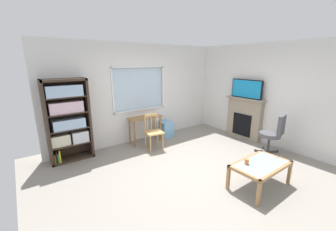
{
  "coord_description": "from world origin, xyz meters",
  "views": [
    {
      "loc": [
        -2.79,
        -2.76,
        2.18
      ],
      "look_at": [
        -0.2,
        0.74,
        1.05
      ],
      "focal_mm": 22.21,
      "sensor_mm": 36.0,
      "label": 1
    }
  ],
  "objects_px": {
    "desk_under_window": "(145,122)",
    "coffee_table": "(260,167)",
    "fireplace": "(244,118)",
    "office_chair": "(274,133)",
    "tv": "(246,89)",
    "sippy_cup": "(247,162)",
    "bookshelf": "(67,118)",
    "plastic_drawer_unit": "(166,129)",
    "wooden_chair": "(153,131)"
  },
  "relations": [
    {
      "from": "coffee_table",
      "to": "plastic_drawer_unit",
      "type": "bearing_deg",
      "value": 86.68
    },
    {
      "from": "tv",
      "to": "office_chair",
      "type": "xyz_separation_m",
      "value": [
        -0.42,
        -1.1,
        -0.89
      ]
    },
    {
      "from": "fireplace",
      "to": "coffee_table",
      "type": "xyz_separation_m",
      "value": [
        -1.94,
        -1.65,
        -0.21
      ]
    },
    {
      "from": "bookshelf",
      "to": "sippy_cup",
      "type": "xyz_separation_m",
      "value": [
        2.22,
        -3.03,
        -0.48
      ]
    },
    {
      "from": "bookshelf",
      "to": "desk_under_window",
      "type": "xyz_separation_m",
      "value": [
        1.9,
        -0.11,
        -0.39
      ]
    },
    {
      "from": "wooden_chair",
      "to": "plastic_drawer_unit",
      "type": "relative_size",
      "value": 1.96
    },
    {
      "from": "tv",
      "to": "office_chair",
      "type": "distance_m",
      "value": 1.48
    },
    {
      "from": "fireplace",
      "to": "desk_under_window",
      "type": "bearing_deg",
      "value": 150.53
    },
    {
      "from": "desk_under_window",
      "to": "sippy_cup",
      "type": "xyz_separation_m",
      "value": [
        0.32,
        -2.92,
        -0.1
      ]
    },
    {
      "from": "desk_under_window",
      "to": "office_chair",
      "type": "relative_size",
      "value": 0.91
    },
    {
      "from": "fireplace",
      "to": "coffee_table",
      "type": "relative_size",
      "value": 1.11
    },
    {
      "from": "fireplace",
      "to": "bookshelf",
      "type": "bearing_deg",
      "value": 160.97
    },
    {
      "from": "bookshelf",
      "to": "fireplace",
      "type": "height_order",
      "value": "bookshelf"
    },
    {
      "from": "plastic_drawer_unit",
      "to": "desk_under_window",
      "type": "bearing_deg",
      "value": -176.05
    },
    {
      "from": "wooden_chair",
      "to": "office_chair",
      "type": "relative_size",
      "value": 0.9
    },
    {
      "from": "plastic_drawer_unit",
      "to": "coffee_table",
      "type": "distance_m",
      "value": 3.12
    },
    {
      "from": "desk_under_window",
      "to": "wooden_chair",
      "type": "bearing_deg",
      "value": -96.86
    },
    {
      "from": "plastic_drawer_unit",
      "to": "coffee_table",
      "type": "relative_size",
      "value": 0.43
    },
    {
      "from": "bookshelf",
      "to": "plastic_drawer_unit",
      "type": "distance_m",
      "value": 2.73
    },
    {
      "from": "wooden_chair",
      "to": "tv",
      "type": "bearing_deg",
      "value": -19.38
    },
    {
      "from": "bookshelf",
      "to": "coffee_table",
      "type": "xyz_separation_m",
      "value": [
        2.44,
        -3.17,
        -0.59
      ]
    },
    {
      "from": "bookshelf",
      "to": "wooden_chair",
      "type": "distance_m",
      "value": 2.0
    },
    {
      "from": "desk_under_window",
      "to": "plastic_drawer_unit",
      "type": "distance_m",
      "value": 0.81
    },
    {
      "from": "wooden_chair",
      "to": "tv",
      "type": "distance_m",
      "value": 2.85
    },
    {
      "from": "desk_under_window",
      "to": "fireplace",
      "type": "xyz_separation_m",
      "value": [
        2.48,
        -1.4,
        0.0
      ]
    },
    {
      "from": "wooden_chair",
      "to": "office_chair",
      "type": "xyz_separation_m",
      "value": [
        2.11,
        -1.99,
        0.09
      ]
    },
    {
      "from": "fireplace",
      "to": "tv",
      "type": "height_order",
      "value": "tv"
    },
    {
      "from": "wooden_chair",
      "to": "plastic_drawer_unit",
      "type": "bearing_deg",
      "value": 35.69
    },
    {
      "from": "plastic_drawer_unit",
      "to": "office_chair",
      "type": "relative_size",
      "value": 0.46
    },
    {
      "from": "bookshelf",
      "to": "tv",
      "type": "bearing_deg",
      "value": -19.1
    },
    {
      "from": "coffee_table",
      "to": "sippy_cup",
      "type": "height_order",
      "value": "sippy_cup"
    },
    {
      "from": "office_chair",
      "to": "tv",
      "type": "bearing_deg",
      "value": 69.2
    },
    {
      "from": "wooden_chair",
      "to": "coffee_table",
      "type": "height_order",
      "value": "wooden_chair"
    },
    {
      "from": "bookshelf",
      "to": "fireplace",
      "type": "bearing_deg",
      "value": -19.03
    },
    {
      "from": "fireplace",
      "to": "coffee_table",
      "type": "distance_m",
      "value": 2.56
    },
    {
      "from": "office_chair",
      "to": "desk_under_window",
      "type": "bearing_deg",
      "value": 129.24
    },
    {
      "from": "wooden_chair",
      "to": "sippy_cup",
      "type": "distance_m",
      "value": 2.43
    },
    {
      "from": "tv",
      "to": "sippy_cup",
      "type": "xyz_separation_m",
      "value": [
        -2.14,
        -1.52,
        -0.95
      ]
    },
    {
      "from": "coffee_table",
      "to": "fireplace",
      "type": "bearing_deg",
      "value": 40.47
    },
    {
      "from": "bookshelf",
      "to": "fireplace",
      "type": "xyz_separation_m",
      "value": [
        4.38,
        -1.51,
        -0.39
      ]
    },
    {
      "from": "desk_under_window",
      "to": "sippy_cup",
      "type": "relative_size",
      "value": 10.09
    },
    {
      "from": "tv",
      "to": "bookshelf",
      "type": "bearing_deg",
      "value": 160.9
    },
    {
      "from": "desk_under_window",
      "to": "coffee_table",
      "type": "distance_m",
      "value": 3.11
    },
    {
      "from": "coffee_table",
      "to": "office_chair",
      "type": "bearing_deg",
      "value": 20.18
    },
    {
      "from": "wooden_chair",
      "to": "bookshelf",
      "type": "bearing_deg",
      "value": 161.28
    },
    {
      "from": "plastic_drawer_unit",
      "to": "sippy_cup",
      "type": "bearing_deg",
      "value": -97.7
    },
    {
      "from": "plastic_drawer_unit",
      "to": "sippy_cup",
      "type": "distance_m",
      "value": 3.01
    },
    {
      "from": "fireplace",
      "to": "tv",
      "type": "bearing_deg",
      "value": 180.0
    },
    {
      "from": "desk_under_window",
      "to": "office_chair",
      "type": "bearing_deg",
      "value": -50.76
    },
    {
      "from": "wooden_chair",
      "to": "office_chair",
      "type": "distance_m",
      "value": 2.9
    }
  ]
}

